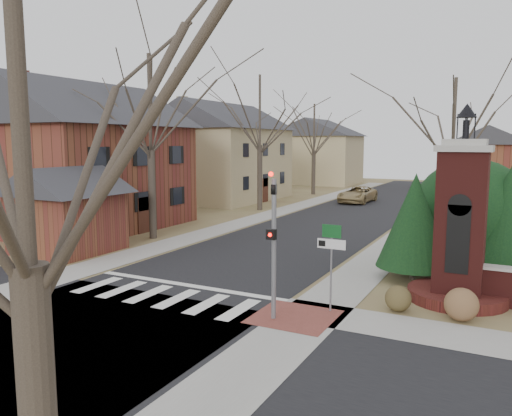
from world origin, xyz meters
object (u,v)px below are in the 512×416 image
Objects in this scene: brick_gate_monument at (460,237)px; distant_car at (438,184)px; pickup_truck at (357,194)px; traffic_signal_pole at (274,234)px; sign_post at (331,250)px.

brick_gate_monument is 39.95m from distant_car.
brick_gate_monument is at bearing -64.67° from pickup_truck.
distant_car is at bearing 91.29° from traffic_signal_pole.
traffic_signal_pole is 0.96× the size of distant_car.
sign_post is at bearing -138.58° from brick_gate_monument.
sign_post is at bearing 87.40° from distant_car.
traffic_signal_pole is at bearing -76.19° from pickup_truck.
traffic_signal_pole is at bearing 85.62° from distant_car.
pickup_truck is (-10.60, 25.27, -1.45)m from brick_gate_monument.
brick_gate_monument is (3.41, 3.01, 0.22)m from sign_post.
distant_car is (-2.28, 42.52, -1.17)m from sign_post.
brick_gate_monument is 27.44m from pickup_truck.
pickup_truck is at bearing 104.27° from sign_post.
sign_post is 42.60m from distant_car.
distant_car is (4.91, 14.25, 0.06)m from pickup_truck.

